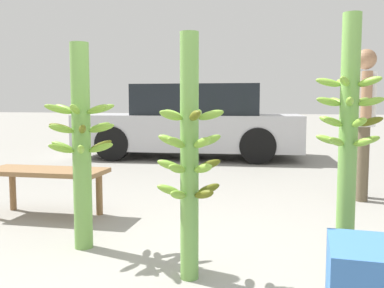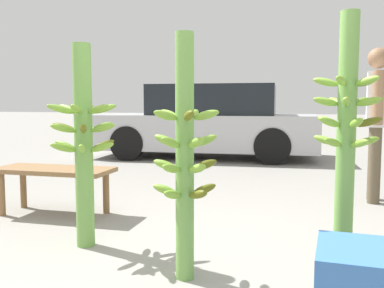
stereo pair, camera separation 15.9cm
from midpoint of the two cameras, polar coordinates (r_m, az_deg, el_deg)
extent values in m
cylinder|color=#6B9E47|center=(3.08, -12.81, -0.34)|extent=(0.13, 0.13, 1.43)
ellipsoid|color=#75A333|center=(3.17, -14.83, 4.56)|extent=(0.20, 0.09, 0.09)
ellipsoid|color=#75A333|center=(3.03, -15.69, 4.50)|extent=(0.17, 0.17, 0.09)
ellipsoid|color=#75A333|center=(2.92, -13.70, 4.52)|extent=(0.10, 0.20, 0.09)
ellipsoid|color=#75A333|center=(2.96, -10.85, 4.59)|extent=(0.20, 0.09, 0.09)
ellipsoid|color=#75A333|center=(3.11, -10.21, 4.64)|extent=(0.17, 0.17, 0.09)
ellipsoid|color=#75A333|center=(3.21, -12.20, 4.62)|extent=(0.10, 0.20, 0.09)
ellipsoid|color=#545914|center=(2.92, -12.78, 1.99)|extent=(0.15, 0.19, 0.09)
ellipsoid|color=#75A333|center=(3.00, -10.31, 2.13)|extent=(0.20, 0.06, 0.09)
ellipsoid|color=#75A333|center=(3.15, -10.51, 2.28)|extent=(0.13, 0.20, 0.09)
ellipsoid|color=#545914|center=(3.22, -12.94, 2.30)|extent=(0.15, 0.19, 0.09)
ellipsoid|color=#545914|center=(3.14, -15.29, 2.17)|extent=(0.20, 0.06, 0.09)
ellipsoid|color=#75A333|center=(2.99, -15.33, 2.01)|extent=(0.13, 0.20, 0.09)
ellipsoid|color=#75A333|center=(2.93, -12.97, -0.62)|extent=(0.13, 0.19, 0.10)
ellipsoid|color=#75A333|center=(3.00, -10.41, -0.43)|extent=(0.20, 0.05, 0.10)
ellipsoid|color=#545914|center=(3.15, -10.37, -0.15)|extent=(0.14, 0.19, 0.10)
ellipsoid|color=#545914|center=(3.23, -12.66, -0.06)|extent=(0.13, 0.19, 0.10)
ellipsoid|color=#75A333|center=(3.16, -15.09, -0.23)|extent=(0.20, 0.05, 0.10)
ellipsoid|color=#75A333|center=(3.01, -15.36, -0.50)|extent=(0.14, 0.19, 0.10)
cylinder|color=#6B9E47|center=(2.43, 0.90, -1.91)|extent=(0.11, 0.11, 1.41)
ellipsoid|color=#75A333|center=(2.35, -1.60, 3.85)|extent=(0.14, 0.15, 0.08)
ellipsoid|color=#545914|center=(2.30, 1.66, 3.81)|extent=(0.12, 0.16, 0.08)
ellipsoid|color=#75A333|center=(2.41, 3.81, 3.87)|extent=(0.16, 0.08, 0.08)
ellipsoid|color=#75A333|center=(2.53, 1.94, 3.95)|extent=(0.06, 0.16, 0.08)
ellipsoid|color=#75A333|center=(2.49, -1.24, 3.94)|extent=(0.16, 0.10, 0.08)
ellipsoid|color=#75A333|center=(2.47, -1.70, 0.48)|extent=(0.16, 0.06, 0.09)
ellipsoid|color=#75A333|center=(2.33, -0.93, 0.19)|extent=(0.10, 0.16, 0.09)
ellipsoid|color=#75A333|center=(2.32, 2.53, 0.17)|extent=(0.15, 0.14, 0.09)
ellipsoid|color=#75A333|center=(2.46, 3.60, 0.45)|extent=(0.16, 0.13, 0.09)
ellipsoid|color=#75A333|center=(2.54, 1.03, 0.63)|extent=(0.09, 0.16, 0.09)
ellipsoid|color=#75A333|center=(2.34, -0.83, -3.28)|extent=(0.09, 0.16, 0.09)
ellipsoid|color=#75A333|center=(2.34, 2.67, -3.28)|extent=(0.15, 0.13, 0.09)
ellipsoid|color=#545914|center=(2.48, 3.56, -2.80)|extent=(0.15, 0.13, 0.09)
ellipsoid|color=#75A333|center=(2.56, 0.88, -2.54)|extent=(0.09, 0.16, 0.09)
ellipsoid|color=#75A333|center=(2.48, -1.78, -2.80)|extent=(0.16, 0.05, 0.09)
ellipsoid|color=#545914|center=(2.51, 3.48, -6.06)|extent=(0.15, 0.14, 0.09)
ellipsoid|color=#545914|center=(2.58, 0.73, -5.72)|extent=(0.10, 0.16, 0.09)
ellipsoid|color=#75A333|center=(2.50, -1.81, -6.12)|extent=(0.16, 0.06, 0.09)
ellipsoid|color=#75A333|center=(2.36, -0.69, -6.77)|extent=(0.09, 0.16, 0.09)
ellipsoid|color=#545914|center=(2.37, 2.77, -6.72)|extent=(0.16, 0.12, 0.09)
cylinder|color=#6B9E47|center=(2.53, 21.51, -0.88)|extent=(0.10, 0.10, 1.51)
ellipsoid|color=#75A333|center=(2.46, 24.10, 7.70)|extent=(0.14, 0.12, 0.07)
ellipsoid|color=#545914|center=(2.59, 23.82, 7.57)|extent=(0.14, 0.12, 0.07)
ellipsoid|color=#75A333|center=(2.63, 20.90, 7.64)|extent=(0.08, 0.15, 0.07)
ellipsoid|color=#75A333|center=(2.52, 19.16, 7.81)|extent=(0.14, 0.04, 0.07)
ellipsoid|color=#75A333|center=(2.41, 21.09, 7.87)|extent=(0.08, 0.15, 0.07)
ellipsoid|color=#75A333|center=(2.40, 21.69, 5.28)|extent=(0.05, 0.15, 0.07)
ellipsoid|color=#75A333|center=(2.48, 24.27, 5.18)|extent=(0.15, 0.09, 0.07)
ellipsoid|color=#75A333|center=(2.61, 23.25, 5.21)|extent=(0.12, 0.14, 0.07)
ellipsoid|color=#75A333|center=(2.61, 20.25, 5.31)|extent=(0.11, 0.14, 0.07)
ellipsoid|color=#75A333|center=(2.48, 19.17, 5.36)|extent=(0.15, 0.08, 0.07)
ellipsoid|color=#75A333|center=(2.42, 22.84, 2.62)|extent=(0.09, 0.15, 0.08)
ellipsoid|color=#545914|center=(2.54, 24.21, 2.68)|extent=(0.15, 0.05, 0.08)
ellipsoid|color=#75A333|center=(2.63, 22.07, 2.84)|extent=(0.07, 0.15, 0.08)
ellipsoid|color=#75A333|center=(2.57, 19.38, 2.89)|extent=(0.15, 0.11, 0.08)
ellipsoid|color=#75A333|center=(2.44, 19.70, 2.75)|extent=(0.14, 0.13, 0.08)
ellipsoid|color=#75A333|center=(2.44, 23.25, 0.10)|extent=(0.12, 0.14, 0.08)
ellipsoid|color=#75A333|center=(2.57, 23.95, 0.33)|extent=(0.15, 0.08, 0.08)
ellipsoid|color=#545914|center=(2.64, 21.43, 0.54)|extent=(0.04, 0.15, 0.08)
ellipsoid|color=#75A333|center=(2.56, 19.06, 0.48)|extent=(0.15, 0.08, 0.08)
ellipsoid|color=#75A333|center=(2.43, 20.07, 0.20)|extent=(0.12, 0.14, 0.08)
cylinder|color=brown|center=(4.75, 24.06, -2.63)|extent=(0.12, 0.12, 0.78)
cylinder|color=brown|center=(4.94, 23.94, -2.33)|extent=(0.12, 0.12, 0.78)
cube|color=white|center=(4.80, 24.31, 5.44)|extent=(0.21, 0.43, 0.55)
cylinder|color=#936B4C|center=(4.54, 24.50, 5.63)|extent=(0.11, 0.11, 0.53)
cylinder|color=#936B4C|center=(5.07, 24.14, 5.57)|extent=(0.11, 0.11, 0.53)
sphere|color=#936B4C|center=(4.82, 24.50, 10.37)|extent=(0.21, 0.21, 0.21)
cube|color=olive|center=(4.08, -16.91, -3.35)|extent=(1.11, 0.51, 0.04)
cylinder|color=olive|center=(4.48, -20.63, -5.48)|extent=(0.06, 0.06, 0.39)
cylinder|color=olive|center=(4.04, -10.27, -6.39)|extent=(0.06, 0.06, 0.39)
cylinder|color=olive|center=(4.24, -23.07, -6.19)|extent=(0.06, 0.06, 0.39)
cylinder|color=olive|center=(3.77, -12.28, -7.29)|extent=(0.06, 0.06, 0.39)
cube|color=#B7B7BC|center=(8.13, 2.37, 1.69)|extent=(4.28, 2.18, 0.64)
cube|color=black|center=(8.08, 3.54, 5.88)|extent=(2.43, 1.82, 0.55)
cylinder|color=black|center=(7.72, -7.96, 0.10)|extent=(0.64, 0.27, 0.62)
cylinder|color=black|center=(9.18, -4.69, 0.98)|extent=(0.64, 0.27, 0.62)
cylinder|color=black|center=(7.26, 11.29, -0.28)|extent=(0.64, 0.27, 0.62)
cylinder|color=black|center=(8.80, 11.40, 0.70)|extent=(0.64, 0.27, 0.62)
camera|label=1|loc=(0.08, -88.43, 0.15)|focal=40.00mm
camera|label=2|loc=(0.08, 91.57, -0.15)|focal=40.00mm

